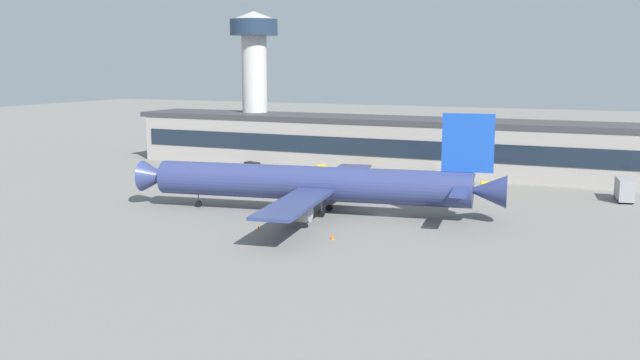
{
  "coord_description": "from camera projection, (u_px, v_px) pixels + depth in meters",
  "views": [
    {
      "loc": [
        38.6,
        -110.94,
        24.67
      ],
      "look_at": [
        -12.46,
        0.65,
        5.0
      ],
      "focal_mm": 41.08,
      "sensor_mm": 36.0,
      "label": 1
    }
  ],
  "objects": [
    {
      "name": "ground_plane",
      "position": [
        388.0,
        216.0,
        119.37
      ],
      "size": [
        600.0,
        600.0,
        0.0
      ],
      "primitive_type": "plane",
      "color": "slate"
    },
    {
      "name": "terminal_building",
      "position": [
        461.0,
        147.0,
        162.38
      ],
      "size": [
        163.58,
        16.04,
        12.24
      ],
      "color": "#9E9993",
      "rests_on": "ground_plane"
    },
    {
      "name": "airliner",
      "position": [
        315.0,
        184.0,
        120.45
      ],
      "size": [
        62.32,
        53.56,
        17.0
      ],
      "color": "navy",
      "rests_on": "ground_plane"
    },
    {
      "name": "control_tower",
      "position": [
        254.0,
        70.0,
        184.87
      ],
      "size": [
        12.03,
        12.03,
        37.47
      ],
      "color": "#B7B7B2",
      "rests_on": "ground_plane"
    },
    {
      "name": "follow_me_car",
      "position": [
        492.0,
        186.0,
        141.79
      ],
      "size": [
        4.76,
        3.06,
        1.85
      ],
      "color": "yellow",
      "rests_on": "ground_plane"
    },
    {
      "name": "belt_loader",
      "position": [
        438.0,
        177.0,
        153.17
      ],
      "size": [
        2.47,
        6.53,
        1.95
      ],
      "color": "white",
      "rests_on": "ground_plane"
    },
    {
      "name": "pushback_tractor",
      "position": [
        362.0,
        172.0,
        160.17
      ],
      "size": [
        5.43,
        4.85,
        1.75
      ],
      "color": "yellow",
      "rests_on": "ground_plane"
    },
    {
      "name": "catering_truck",
      "position": [
        624.0,
        188.0,
        131.84
      ],
      "size": [
        3.79,
        7.54,
        4.15
      ],
      "color": "gray",
      "rests_on": "ground_plane"
    },
    {
      "name": "baggage_tug",
      "position": [
        252.0,
        165.0,
        170.53
      ],
      "size": [
        4.05,
        3.03,
        1.85
      ],
      "color": "black",
      "rests_on": "ground_plane"
    },
    {
      "name": "crew_van",
      "position": [
        322.0,
        171.0,
        158.75
      ],
      "size": [
        4.42,
        5.62,
        2.55
      ],
      "color": "yellow",
      "rests_on": "ground_plane"
    },
    {
      "name": "traffic_cone_0",
      "position": [
        259.0,
        228.0,
        109.25
      ],
      "size": [
        0.53,
        0.53,
        0.66
      ],
      "primitive_type": "cone",
      "color": "#F2590C",
      "rests_on": "ground_plane"
    },
    {
      "name": "traffic_cone_1",
      "position": [
        332.0,
        237.0,
        103.4
      ],
      "size": [
        0.57,
        0.57,
        0.71
      ],
      "primitive_type": "cone",
      "color": "#F2590C",
      "rests_on": "ground_plane"
    }
  ]
}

